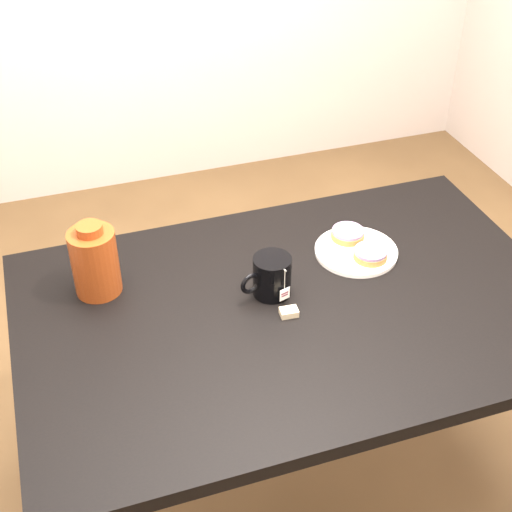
% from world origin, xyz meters
% --- Properties ---
extents(ground_plane, '(4.00, 4.00, 0.00)m').
position_xyz_m(ground_plane, '(0.00, 0.00, 0.00)').
color(ground_plane, brown).
extents(table, '(1.40, 0.90, 0.75)m').
position_xyz_m(table, '(0.00, 0.00, 0.67)').
color(table, black).
rests_on(table, ground_plane).
extents(plate, '(0.23, 0.23, 0.02)m').
position_xyz_m(plate, '(0.24, 0.15, 0.76)').
color(plate, white).
rests_on(plate, table).
extents(bagel_back, '(0.13, 0.13, 0.03)m').
position_xyz_m(bagel_back, '(0.24, 0.21, 0.78)').
color(bagel_back, brown).
rests_on(bagel_back, plate).
extents(bagel_front, '(0.11, 0.11, 0.03)m').
position_xyz_m(bagel_front, '(0.26, 0.10, 0.78)').
color(bagel_front, brown).
rests_on(bagel_front, plate).
extents(mug, '(0.16, 0.12, 0.11)m').
position_xyz_m(mug, '(-0.04, 0.06, 0.81)').
color(mug, black).
rests_on(mug, table).
extents(teabag_pouch, '(0.05, 0.04, 0.02)m').
position_xyz_m(teabag_pouch, '(-0.03, -0.03, 0.76)').
color(teabag_pouch, '#C6B793').
rests_on(teabag_pouch, table).
extents(bagel_package, '(0.16, 0.16, 0.20)m').
position_xyz_m(bagel_package, '(-0.46, 0.22, 0.84)').
color(bagel_package, '#5A1F0B').
rests_on(bagel_package, table).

